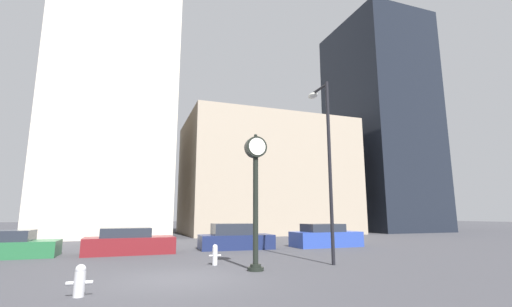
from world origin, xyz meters
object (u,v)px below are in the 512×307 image
object	(u,v)px
street_clock	(256,182)
car_green	(7,246)
street_lamp_right	(325,144)
fire_hydrant_far	(215,255)
car_blue	(325,237)
car_maroon	(129,243)
fire_hydrant_near	(80,280)
car_navy	(235,238)

from	to	relation	value
street_clock	car_green	xyz separation A→B (m)	(-9.38, 7.19, -2.56)
street_lamp_right	fire_hydrant_far	bearing A→B (deg)	165.24
car_blue	car_maroon	bearing A→B (deg)	179.29
fire_hydrant_near	fire_hydrant_far	xyz separation A→B (m)	(4.18, 4.00, 0.02)
car_green	car_blue	bearing A→B (deg)	-0.93
car_green	fire_hydrant_near	distance (m)	10.29
fire_hydrant_far	car_green	bearing A→B (deg)	147.08
car_green	car_maroon	size ratio (longest dim) A/B	0.94
car_blue	fire_hydrant_near	xyz separation A→B (m)	(-12.30, -9.37, -0.21)
fire_hydrant_far	car_maroon	bearing A→B (deg)	121.00
car_maroon	car_blue	size ratio (longest dim) A/B	1.03
car_navy	car_blue	size ratio (longest dim) A/B	0.99
car_green	fire_hydrant_far	bearing A→B (deg)	-33.71
car_green	street_lamp_right	bearing A→B (deg)	-28.09
street_lamp_right	street_clock	bearing A→B (deg)	-169.09
car_maroon	car_navy	size ratio (longest dim) A/B	1.03
car_green	car_maroon	xyz separation A→B (m)	(5.18, -0.13, 0.03)
street_clock	car_navy	size ratio (longest dim) A/B	1.15
car_navy	car_blue	bearing A→B (deg)	-2.15
car_navy	street_clock	bearing A→B (deg)	-98.47
car_green	street_lamp_right	distance (m)	14.93
car_navy	fire_hydrant_near	xyz separation A→B (m)	(-6.69, -9.83, -0.22)
car_blue	street_clock	bearing A→B (deg)	-135.94
car_blue	fire_hydrant_far	bearing A→B (deg)	-147.71
fire_hydrant_near	street_lamp_right	bearing A→B (deg)	18.53
street_clock	car_navy	distance (m)	8.14
car_navy	fire_hydrant_near	distance (m)	11.89
fire_hydrant_far	street_lamp_right	world-z (taller)	street_lamp_right
car_green	street_lamp_right	size ratio (longest dim) A/B	0.55
street_clock	car_green	distance (m)	12.09
car_maroon	fire_hydrant_near	world-z (taller)	car_maroon
car_green	street_lamp_right	world-z (taller)	street_lamp_right
car_blue	fire_hydrant_far	world-z (taller)	car_blue
street_lamp_right	fire_hydrant_near	bearing A→B (deg)	-161.47
car_navy	street_lamp_right	size ratio (longest dim) A/B	0.56
car_blue	fire_hydrant_far	distance (m)	9.73
fire_hydrant_far	street_clock	bearing A→B (deg)	-59.98
car_maroon	fire_hydrant_far	xyz separation A→B (m)	(3.17, -5.27, -0.15)
fire_hydrant_near	street_lamp_right	distance (m)	10.04
car_maroon	car_navy	world-z (taller)	car_navy
car_green	fire_hydrant_near	world-z (taller)	car_green
car_maroon	car_blue	world-z (taller)	car_blue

